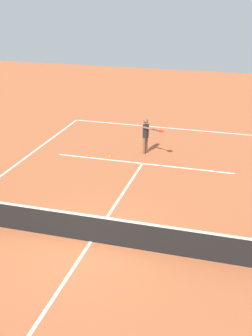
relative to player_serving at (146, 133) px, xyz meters
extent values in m
plane|color=#AD5933|center=(-0.14, 7.96, -1.03)|extent=(60.00, 60.00, 0.00)
cube|color=white|center=(-0.14, -4.21, -1.02)|extent=(10.88, 0.10, 0.01)
cube|color=white|center=(-0.14, 1.27, -1.02)|extent=(8.16, 0.10, 0.01)
cube|color=white|center=(-0.14, 7.96, -1.02)|extent=(0.10, 13.39, 0.01)
cube|color=black|center=(-0.14, 7.96, -0.57)|extent=(11.48, 0.03, 0.91)
cube|color=white|center=(-0.14, 7.96, -0.10)|extent=(11.48, 0.04, 0.06)
cylinder|color=brown|center=(0.01, -0.12, -0.63)|extent=(0.12, 0.12, 0.80)
cylinder|color=brown|center=(0.08, 0.07, -0.63)|extent=(0.12, 0.12, 0.80)
cylinder|color=black|center=(0.04, -0.03, 0.09)|extent=(0.28, 0.28, 0.63)
sphere|color=brown|center=(0.04, -0.03, 0.58)|extent=(0.23, 0.23, 0.23)
cylinder|color=brown|center=(-0.03, -0.20, 0.12)|extent=(0.09, 0.09, 0.56)
cylinder|color=brown|center=(-0.14, 0.25, 0.33)|extent=(0.55, 0.30, 0.09)
cylinder|color=black|center=(-0.52, 0.41, 0.33)|extent=(0.25, 0.13, 0.04)
ellipsoid|color=red|center=(-0.79, 0.52, 0.33)|extent=(0.40, 0.38, 0.04)
sphere|color=#CCE033|center=(1.54, 0.90, -0.99)|extent=(0.07, 0.07, 0.07)
camera|label=1|loc=(-4.44, 18.83, 6.49)|focal=46.19mm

